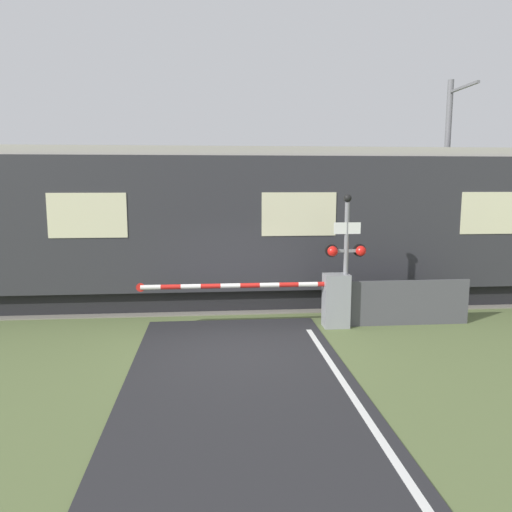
% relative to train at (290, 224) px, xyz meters
% --- Properties ---
extents(ground_plane, '(80.00, 80.00, 0.00)m').
position_rel_train_xyz_m(ground_plane, '(-1.78, -4.11, -2.21)').
color(ground_plane, '#5B6B3D').
extents(track_bed, '(36.00, 3.20, 0.13)m').
position_rel_train_xyz_m(track_bed, '(-1.78, 0.00, -2.19)').
color(track_bed, slate).
rests_on(track_bed, ground_plane).
extents(train, '(19.33, 3.00, 4.33)m').
position_rel_train_xyz_m(train, '(0.00, 0.00, 0.00)').
color(train, black).
rests_on(train, ground_plane).
extents(crossing_barrier, '(4.96, 0.44, 1.28)m').
position_rel_train_xyz_m(crossing_barrier, '(0.35, -2.86, -1.51)').
color(crossing_barrier, gray).
rests_on(crossing_barrier, ground_plane).
extents(signal_post, '(0.97, 0.26, 3.15)m').
position_rel_train_xyz_m(signal_post, '(0.89, -2.88, -0.41)').
color(signal_post, gray).
rests_on(signal_post, ground_plane).
extents(catenary_pole, '(0.20, 1.90, 6.82)m').
position_rel_train_xyz_m(catenary_pole, '(5.83, 2.53, 1.35)').
color(catenary_pole, slate).
rests_on(catenary_pole, ground_plane).
extents(roadside_fence, '(2.95, 0.06, 1.10)m').
position_rel_train_xyz_m(roadside_fence, '(2.48, -2.86, -1.66)').
color(roadside_fence, '#4C4C51').
rests_on(roadside_fence, ground_plane).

